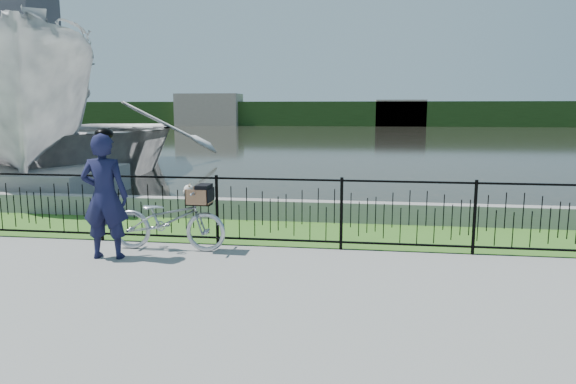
# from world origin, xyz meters

# --- Properties ---
(ground) EXTENTS (120.00, 120.00, 0.00)m
(ground) POSITION_xyz_m (0.00, 0.00, 0.00)
(ground) COLOR gray
(ground) RESTS_ON ground
(grass_strip) EXTENTS (60.00, 2.00, 0.01)m
(grass_strip) POSITION_xyz_m (0.00, 2.60, 0.00)
(grass_strip) COLOR #396A21
(grass_strip) RESTS_ON ground
(water) EXTENTS (120.00, 120.00, 0.00)m
(water) POSITION_xyz_m (0.00, 33.00, 0.00)
(water) COLOR black
(water) RESTS_ON ground
(quay_wall) EXTENTS (60.00, 0.30, 0.40)m
(quay_wall) POSITION_xyz_m (0.00, 3.60, 0.20)
(quay_wall) COLOR gray
(quay_wall) RESTS_ON ground
(fence) EXTENTS (14.00, 0.06, 1.15)m
(fence) POSITION_xyz_m (0.00, 1.60, 0.58)
(fence) COLOR black
(fence) RESTS_ON ground
(far_treeline) EXTENTS (120.00, 6.00, 3.00)m
(far_treeline) POSITION_xyz_m (0.00, 60.00, 1.50)
(far_treeline) COLOR #223F18
(far_treeline) RESTS_ON ground
(far_building_left) EXTENTS (8.00, 4.00, 4.00)m
(far_building_left) POSITION_xyz_m (-18.00, 58.00, 2.00)
(far_building_left) COLOR #A39283
(far_building_left) RESTS_ON ground
(far_building_right) EXTENTS (6.00, 3.00, 3.20)m
(far_building_right) POSITION_xyz_m (6.00, 58.50, 1.60)
(far_building_right) COLOR #A39283
(far_building_right) RESTS_ON ground
(bicycle_rig) EXTENTS (1.84, 0.64, 1.07)m
(bicycle_rig) POSITION_xyz_m (-1.66, 1.21, 0.49)
(bicycle_rig) COLOR #AEB2BA
(bicycle_rig) RESTS_ON ground
(cyclist) EXTENTS (0.73, 0.52, 1.93)m
(cyclist) POSITION_xyz_m (-2.42, 0.66, 0.95)
(cyclist) COLOR #121433
(cyclist) RESTS_ON ground
(boat_near) EXTENTS (9.89, 11.14, 6.01)m
(boat_near) POSITION_xyz_m (-8.63, 7.49, 2.20)
(boat_near) COLOR #BABABA
(boat_near) RESTS_ON water
(boat_far) EXTENTS (10.62, 13.26, 2.45)m
(boat_far) POSITION_xyz_m (-8.13, 10.25, 1.22)
(boat_far) COLOR #BABABA
(boat_far) RESTS_ON water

